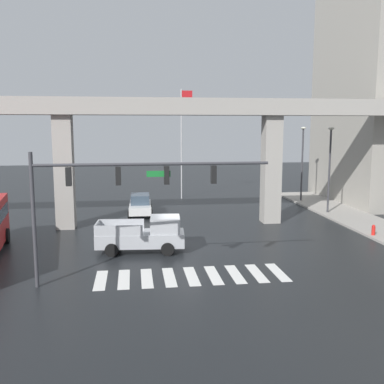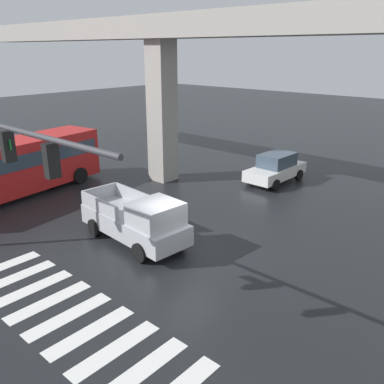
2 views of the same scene
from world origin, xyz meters
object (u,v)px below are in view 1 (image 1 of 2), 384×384
Objects in this scene: fire_hydrant at (373,231)px; flagpole at (182,137)px; pickup_truck at (146,235)px; traffic_signal_mast at (115,185)px; street_lamp_far_north at (302,155)px; sedan_white at (140,205)px; street_lamp_mid_block at (330,160)px.

fire_hydrant is 21.36m from flagpole.
flagpole is at bearing 121.67° from fire_hydrant.
fire_hydrant is 0.08× the size of flagpole.
pickup_truck reaches higher than fire_hydrant.
traffic_signal_mast is 1.50× the size of street_lamp_far_north.
flagpole is (4.29, 18.86, 5.28)m from pickup_truck.
fire_hydrant is at bearing -32.21° from sedan_white.
sedan_white is at bearing -164.47° from street_lamp_far_north.
sedan_white is at bearing 147.79° from fire_hydrant.
pickup_truck is 0.72× the size of street_lamp_mid_block.
flagpole reaches higher than fire_hydrant.
traffic_signal_mast is 26.57m from street_lamp_far_north.
pickup_truck is at bearing -89.38° from sedan_white.
traffic_signal_mast is 18.29m from fire_hydrant.
fire_hydrant is (15.08, 1.38, -0.56)m from pickup_truck.
street_lamp_mid_block reaches higher than pickup_truck.
street_lamp_far_north is 0.66× the size of flagpole.
flagpole is at bearing 162.29° from street_lamp_far_north.
fire_hydrant is (-0.40, -13.91, -4.13)m from street_lamp_far_north.
flagpole is at bearing 76.53° from traffic_signal_mast.
street_lamp_mid_block is 6.00m from street_lamp_far_north.
street_lamp_far_north is (0.00, 6.00, 0.00)m from street_lamp_mid_block.
street_lamp_mid_block is (16.95, 14.46, -0.11)m from traffic_signal_mast.
traffic_signal_mast is 1.00× the size of flagpole.
street_lamp_far_north is at bearing -17.71° from flagpole.
street_lamp_mid_block is at bearing -40.56° from flagpole.
pickup_truck is 0.48× the size of traffic_signal_mast.
sedan_white is 0.60× the size of street_lamp_mid_block.
fire_hydrant is at bearing -91.65° from street_lamp_far_north.
street_lamp_far_north is 11.87m from flagpole.
street_lamp_mid_block is 8.52× the size of fire_hydrant.
sedan_white is 0.60× the size of street_lamp_far_north.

